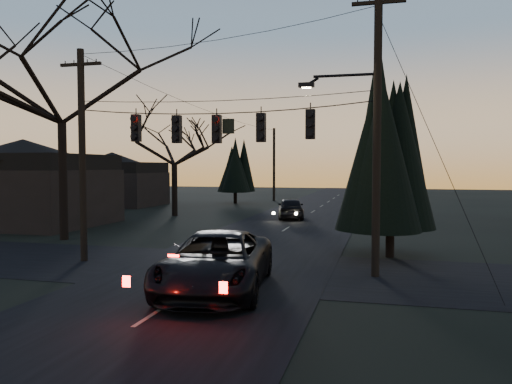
% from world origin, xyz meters
% --- Properties ---
extents(ground_plane, '(160.00, 160.00, 0.00)m').
position_xyz_m(ground_plane, '(0.00, 0.00, 0.00)').
color(ground_plane, black).
extents(main_road, '(8.00, 120.00, 0.02)m').
position_xyz_m(main_road, '(0.00, 20.00, 0.01)').
color(main_road, black).
rests_on(main_road, ground).
extents(cross_road, '(60.00, 7.00, 0.02)m').
position_xyz_m(cross_road, '(0.00, 10.00, 0.01)').
color(cross_road, black).
rests_on(cross_road, ground).
extents(utility_pole_right, '(5.00, 0.30, 10.00)m').
position_xyz_m(utility_pole_right, '(5.50, 10.00, 0.00)').
color(utility_pole_right, black).
rests_on(utility_pole_right, ground).
extents(utility_pole_left, '(1.80, 0.30, 8.50)m').
position_xyz_m(utility_pole_left, '(-6.00, 10.00, 0.00)').
color(utility_pole_left, black).
rests_on(utility_pole_left, ground).
extents(utility_pole_far_r, '(1.80, 0.30, 8.50)m').
position_xyz_m(utility_pole_far_r, '(5.50, 38.00, 0.00)').
color(utility_pole_far_r, black).
rests_on(utility_pole_far_r, ground).
extents(utility_pole_far_l, '(0.30, 0.30, 8.00)m').
position_xyz_m(utility_pole_far_l, '(-6.00, 46.00, 0.00)').
color(utility_pole_far_l, black).
rests_on(utility_pole_far_l, ground).
extents(span_signal_assembly, '(11.50, 0.44, 1.54)m').
position_xyz_m(span_signal_assembly, '(-0.24, 10.00, 5.29)').
color(span_signal_assembly, black).
rests_on(span_signal_assembly, ground).
extents(bare_tree_left, '(10.80, 10.80, 12.16)m').
position_xyz_m(bare_tree_left, '(-10.45, 14.94, 8.50)').
color(bare_tree_left, black).
rests_on(bare_tree_left, ground).
extents(evergreen_right, '(3.87, 3.87, 8.24)m').
position_xyz_m(evergreen_right, '(6.03, 14.00, 4.71)').
color(evergreen_right, black).
rests_on(evergreen_right, ground).
extents(bare_tree_dist, '(7.34, 7.34, 7.91)m').
position_xyz_m(bare_tree_dist, '(-9.91, 27.98, 5.53)').
color(bare_tree_dist, black).
rests_on(bare_tree_dist, ground).
extents(evergreen_dist, '(3.60, 3.60, 6.41)m').
position_xyz_m(evergreen_dist, '(-9.08, 41.42, 3.80)').
color(evergreen_dist, black).
rests_on(evergreen_dist, ground).
extents(house_left_near, '(10.00, 8.00, 5.60)m').
position_xyz_m(house_left_near, '(-17.00, 20.00, 2.80)').
color(house_left_near, black).
rests_on(house_left_near, ground).
extents(house_left_far, '(9.00, 7.00, 5.20)m').
position_xyz_m(house_left_far, '(-20.00, 36.00, 2.60)').
color(house_left_far, black).
rests_on(house_left_far, ground).
extents(suv_near, '(3.77, 6.75, 1.78)m').
position_xyz_m(suv_near, '(0.80, 6.69, 0.89)').
color(suv_near, black).
rests_on(suv_near, ground).
extents(sedan_oncoming_a, '(2.71, 4.81, 1.55)m').
position_xyz_m(sedan_oncoming_a, '(-0.80, 28.03, 0.77)').
color(sedan_oncoming_a, black).
rests_on(sedan_oncoming_a, ground).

